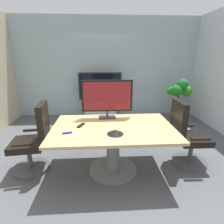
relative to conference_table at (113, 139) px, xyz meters
The scene contains 11 objects.
ground_plane 0.56m from the conference_table, 84.70° to the right, with size 7.16×7.16×0.00m, color #515459.
wall_back_glass_partition 3.08m from the conference_table, 89.78° to the left, with size 5.34×0.10×2.81m, color #9EB2B7.
conference_table is the anchor object (origin of this frame).
office_chair_left 1.22m from the conference_table, behind, with size 0.62×0.60×1.09m.
office_chair_right 1.22m from the conference_table, ahead, with size 0.60×0.58×1.09m.
tv_monitor 0.70m from the conference_table, 99.63° to the left, with size 0.84×0.18×0.64m.
wall_display_unit 2.61m from the conference_table, 94.18° to the left, with size 1.20×0.36×1.31m.
potted_plant 2.92m from the conference_table, 48.15° to the left, with size 0.67×0.60×1.18m.
conference_phone 0.35m from the conference_table, 87.24° to the right, with size 0.22×0.22×0.07m.
remote_control 0.53m from the conference_table, behind, with size 0.05×0.17×0.02m, color black.
whiteboard_marker 0.70m from the conference_table, 161.55° to the right, with size 0.13×0.02×0.02m, color #1919A5.
Camera 1 is at (-0.18, -2.36, 1.76)m, focal length 28.87 mm.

